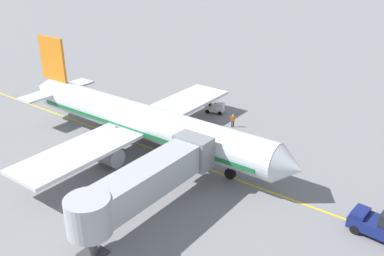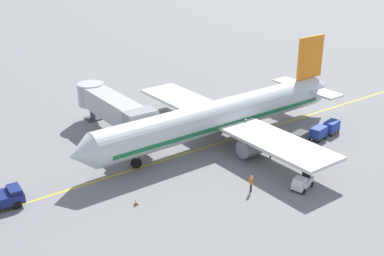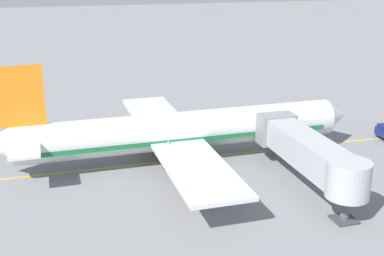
# 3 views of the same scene
# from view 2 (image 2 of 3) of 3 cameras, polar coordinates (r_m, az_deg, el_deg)

# --- Properties ---
(ground_plane) EXTENTS (400.00, 400.00, 0.00)m
(ground_plane) POSITION_cam_2_polar(r_m,az_deg,el_deg) (58.13, 4.51, -1.35)
(ground_plane) COLOR slate
(gate_lead_in_line) EXTENTS (0.24, 80.00, 0.01)m
(gate_lead_in_line) POSITION_cam_2_polar(r_m,az_deg,el_deg) (58.13, 4.51, -1.34)
(gate_lead_in_line) COLOR gold
(gate_lead_in_line) RESTS_ON ground
(parked_airliner) EXTENTS (30.04, 37.23, 10.63)m
(parked_airliner) POSITION_cam_2_polar(r_m,az_deg,el_deg) (56.36, 3.43, 1.41)
(parked_airliner) COLOR silver
(parked_airliner) RESTS_ON ground
(jet_bridge) EXTENTS (15.25, 3.50, 4.98)m
(jet_bridge) POSITION_cam_2_polar(r_m,az_deg,el_deg) (58.99, -9.24, 2.41)
(jet_bridge) COLOR #A8AAAF
(jet_bridge) RESTS_ON ground
(baggage_tug_lead) EXTENTS (2.34, 2.76, 1.62)m
(baggage_tug_lead) POSITION_cam_2_polar(r_m,az_deg,el_deg) (55.94, 10.88, -1.90)
(baggage_tug_lead) COLOR gold
(baggage_tug_lead) RESTS_ON ground
(baggage_tug_trailing) EXTENTS (1.88, 2.74, 1.62)m
(baggage_tug_trailing) POSITION_cam_2_polar(r_m,az_deg,el_deg) (48.22, 12.76, -6.23)
(baggage_tug_trailing) COLOR silver
(baggage_tug_trailing) RESTS_ON ground
(baggage_cart_front) EXTENTS (1.70, 2.98, 1.58)m
(baggage_cart_front) POSITION_cam_2_polar(r_m,az_deg,el_deg) (57.52, 12.47, -1.07)
(baggage_cart_front) COLOR #4C4C51
(baggage_cart_front) RESTS_ON ground
(baggage_cart_second_in_train) EXTENTS (1.70, 2.98, 1.58)m
(baggage_cart_second_in_train) POSITION_cam_2_polar(r_m,az_deg,el_deg) (59.47, 14.58, -0.48)
(baggage_cart_second_in_train) COLOR #4C4C51
(baggage_cart_second_in_train) RESTS_ON ground
(baggage_cart_third_in_train) EXTENTS (1.70, 2.98, 1.58)m
(baggage_cart_third_in_train) POSITION_cam_2_polar(r_m,az_deg,el_deg) (61.67, 16.00, 0.21)
(baggage_cart_third_in_train) COLOR #4C4C51
(baggage_cart_third_in_train) RESTS_ON ground
(ground_crew_wing_walker) EXTENTS (0.48, 0.65, 1.69)m
(ground_crew_wing_walker) POSITION_cam_2_polar(r_m,az_deg,el_deg) (46.86, 6.93, -6.36)
(ground_crew_wing_walker) COLOR #232328
(ground_crew_wing_walker) RESTS_ON ground
(ground_crew_loader) EXTENTS (0.49, 0.64, 1.69)m
(ground_crew_loader) POSITION_cam_2_polar(r_m,az_deg,el_deg) (53.70, 9.19, -2.56)
(ground_crew_loader) COLOR #232328
(ground_crew_loader) RESTS_ON ground
(safety_cone_nose_left) EXTENTS (0.36, 0.36, 0.59)m
(safety_cone_nose_left) POSITION_cam_2_polar(r_m,az_deg,el_deg) (45.07, -6.57, -8.58)
(safety_cone_nose_left) COLOR black
(safety_cone_nose_left) RESTS_ON ground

